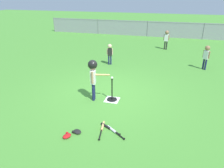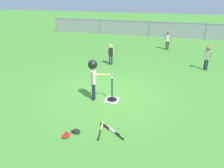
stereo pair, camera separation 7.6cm
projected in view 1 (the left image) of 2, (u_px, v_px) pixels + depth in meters
name	position (u px, v px, depth m)	size (l,w,h in m)	color
ground_plane	(109.00, 93.00, 7.06)	(60.00, 60.00, 0.00)	#478C33
home_plate	(112.00, 100.00, 6.63)	(0.44, 0.44, 0.01)	white
batting_tee	(112.00, 96.00, 6.59)	(0.32, 0.32, 0.72)	black
baseball_on_tee	(112.00, 78.00, 6.33)	(0.07, 0.07, 0.07)	white
batter_child	(93.00, 72.00, 6.29)	(0.65, 0.37, 1.31)	#191E4C
fielder_deep_right	(206.00, 54.00, 8.97)	(0.26, 0.23, 1.07)	#191E4C
fielder_deep_left	(166.00, 37.00, 12.18)	(0.33, 0.22, 1.12)	#262626
fielder_deep_center	(110.00, 52.00, 9.63)	(0.28, 0.19, 0.98)	#191E4C
spare_bat_silver	(113.00, 131.00, 5.11)	(0.54, 0.42, 0.06)	silver
spare_bat_wood	(102.00, 128.00, 5.22)	(0.17, 0.72, 0.06)	#DBB266
spare_bat_black	(108.00, 127.00, 5.24)	(0.60, 0.37, 0.06)	black
glove_by_plate	(77.00, 132.00, 5.06)	(0.27, 0.24, 0.07)	black
glove_near_bats	(67.00, 136.00, 4.92)	(0.23, 0.26, 0.07)	#B21919
outfield_fence	(148.00, 28.00, 15.89)	(16.06, 0.06, 1.15)	slate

